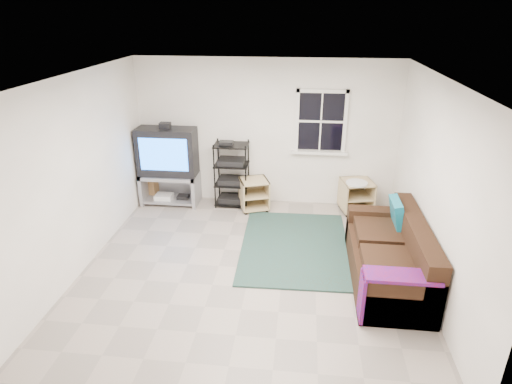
# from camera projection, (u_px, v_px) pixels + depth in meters

# --- Properties ---
(room) EXTENTS (4.60, 4.62, 4.60)m
(room) POSITION_uv_depth(u_px,v_px,m) (321.00, 126.00, 7.37)
(room) COLOR gray
(room) RESTS_ON ground
(tv_unit) EXTENTS (1.04, 0.52, 1.52)m
(tv_unit) POSITION_uv_depth(u_px,v_px,m) (168.00, 160.00, 7.67)
(tv_unit) COLOR gray
(tv_unit) RESTS_ON ground
(av_rack) EXTENTS (0.60, 0.43, 1.19)m
(av_rack) POSITION_uv_depth(u_px,v_px,m) (232.00, 178.00, 7.72)
(av_rack) COLOR black
(av_rack) RESTS_ON ground
(side_table_left) EXTENTS (0.61, 0.61, 0.56)m
(side_table_left) POSITION_uv_depth(u_px,v_px,m) (254.00, 193.00, 7.66)
(side_table_left) COLOR tan
(side_table_left) RESTS_ON ground
(side_table_right) EXTENTS (0.62, 0.62, 0.60)m
(side_table_right) POSITION_uv_depth(u_px,v_px,m) (356.00, 193.00, 7.55)
(side_table_right) COLOR tan
(side_table_right) RESTS_ON ground
(sofa) EXTENTS (0.90, 2.02, 0.92)m
(sofa) POSITION_uv_depth(u_px,v_px,m) (390.00, 258.00, 5.62)
(sofa) COLOR black
(sofa) RESTS_ON ground
(shag_rug) EXTENTS (1.65, 2.24, 0.03)m
(shag_rug) POSITION_uv_depth(u_px,v_px,m) (295.00, 246.00, 6.50)
(shag_rug) COLOR #2E2014
(shag_rug) RESTS_ON ground
(paper_bag) EXTENTS (0.29, 0.22, 0.37)m
(paper_bag) POSITION_uv_depth(u_px,v_px,m) (151.00, 189.00, 8.11)
(paper_bag) COLOR #9D7346
(paper_bag) RESTS_ON ground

